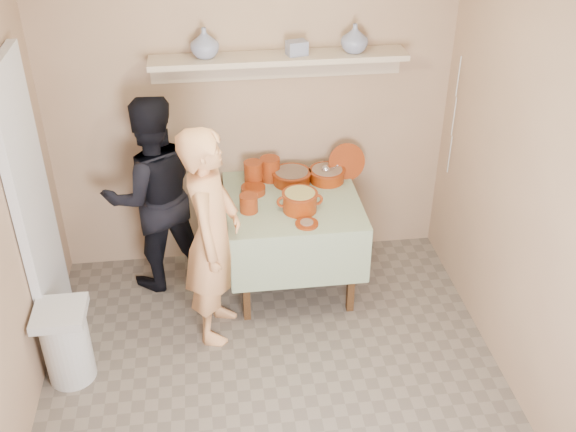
{
  "coord_description": "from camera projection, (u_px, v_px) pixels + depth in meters",
  "views": [
    {
      "loc": [
        -0.32,
        -2.89,
        3.24
      ],
      "look_at": [
        0.15,
        0.75,
        0.95
      ],
      "focal_mm": 42.0,
      "sensor_mm": 36.0,
      "label": 1
    }
  ],
  "objects": [
    {
      "name": "ceramic_box",
      "position": [
        297.0,
        48.0,
        4.63
      ],
      "size": [
        0.16,
        0.13,
        0.1
      ],
      "primitive_type": "cube",
      "rotation": [
        0.0,
        0.0,
        0.24
      ],
      "color": "navy",
      "rests_on": "wall_shelf"
    },
    {
      "name": "plate_stack_b",
      "position": [
        270.0,
        169.0,
        5.08
      ],
      "size": [
        0.15,
        0.15,
        0.18
      ],
      "primitive_type": "cylinder",
      "color": "maroon",
      "rests_on": "serving_table"
    },
    {
      "name": "cazuela_rice",
      "position": [
        300.0,
        200.0,
        4.7
      ],
      "size": [
        0.33,
        0.25,
        0.14
      ],
      "color": "#6F1B01",
      "rests_on": "serving_table"
    },
    {
      "name": "cazuela_meat_b",
      "position": [
        327.0,
        174.0,
        5.08
      ],
      "size": [
        0.28,
        0.28,
        0.1
      ],
      "color": "#6F1B01",
      "rests_on": "serving_table"
    },
    {
      "name": "wall_shelf",
      "position": [
        279.0,
        60.0,
        4.7
      ],
      "size": [
        1.8,
        0.25,
        0.21
      ],
      "color": "#C1A98F",
      "rests_on": "room_shell"
    },
    {
      "name": "cazuela_meat_a",
      "position": [
        292.0,
        176.0,
        5.05
      ],
      "size": [
        0.3,
        0.3,
        0.1
      ],
      "color": "#6F1B01",
      "rests_on": "serving_table"
    },
    {
      "name": "person_helper",
      "position": [
        153.0,
        195.0,
        4.93
      ],
      "size": [
        0.88,
        0.77,
        1.53
      ],
      "primitive_type": "imported",
      "rotation": [
        0.0,
        0.0,
        -2.85
      ],
      "color": "black",
      "rests_on": "ground"
    },
    {
      "name": "vase_left",
      "position": [
        205.0,
        43.0,
        4.56
      ],
      "size": [
        0.26,
        0.26,
        0.2
      ],
      "primitive_type": "imported",
      "rotation": [
        0.0,
        0.0,
        0.42
      ],
      "color": "navy",
      "rests_on": "wall_shelf"
    },
    {
      "name": "room_shell",
      "position": [
        277.0,
        185.0,
        3.33
      ],
      "size": [
        3.04,
        3.54,
        2.62
      ],
      "color": "tan",
      "rests_on": "ground"
    },
    {
      "name": "trash_bin",
      "position": [
        66.0,
        343.0,
        4.28
      ],
      "size": [
        0.32,
        0.32,
        0.56
      ],
      "color": "silver",
      "rests_on": "ground"
    },
    {
      "name": "ladle",
      "position": [
        326.0,
        169.0,
        5.03
      ],
      "size": [
        0.08,
        0.26,
        0.19
      ],
      "color": "silver",
      "rests_on": "cazuela_meat_b"
    },
    {
      "name": "serving_table",
      "position": [
        292.0,
        213.0,
        4.94
      ],
      "size": [
        0.97,
        0.97,
        0.76
      ],
      "color": "#4C2D16",
      "rests_on": "ground"
    },
    {
      "name": "front_plate",
      "position": [
        307.0,
        223.0,
        4.58
      ],
      "size": [
        0.16,
        0.16,
        0.03
      ],
      "color": "maroon",
      "rests_on": "serving_table"
    },
    {
      "name": "empty_bowl",
      "position": [
        253.0,
        190.0,
        4.94
      ],
      "size": [
        0.18,
        0.18,
        0.05
      ],
      "primitive_type": "cylinder",
      "color": "maroon",
      "rests_on": "serving_table"
    },
    {
      "name": "plate_stack_a",
      "position": [
        253.0,
        173.0,
        5.02
      ],
      "size": [
        0.14,
        0.14,
        0.19
      ],
      "primitive_type": "cylinder",
      "color": "maroon",
      "rests_on": "serving_table"
    },
    {
      "name": "ground",
      "position": [
        280.0,
        410.0,
        4.18
      ],
      "size": [
        3.5,
        3.5,
        0.0
      ],
      "primitive_type": "plane",
      "color": "#6C6055",
      "rests_on": "ground"
    },
    {
      "name": "person_cook",
      "position": [
        212.0,
        237.0,
        4.42
      ],
      "size": [
        0.49,
        0.64,
        1.57
      ],
      "primitive_type": "imported",
      "rotation": [
        0.0,
        0.0,
        1.35
      ],
      "color": "#EBA065",
      "rests_on": "ground"
    },
    {
      "name": "tile_panel",
      "position": [
        34.0,
        210.0,
        4.29
      ],
      "size": [
        0.06,
        0.7,
        2.0
      ],
      "primitive_type": "cube",
      "color": "silver",
      "rests_on": "ground"
    },
    {
      "name": "vase_right",
      "position": [
        355.0,
        38.0,
        4.66
      ],
      "size": [
        0.22,
        0.22,
        0.2
      ],
      "primitive_type": "imported",
      "rotation": [
        0.0,
        0.0,
        0.17
      ],
      "color": "navy",
      "rests_on": "wall_shelf"
    },
    {
      "name": "propped_lid",
      "position": [
        347.0,
        162.0,
        5.11
      ],
      "size": [
        0.3,
        0.15,
        0.28
      ],
      "primitive_type": "cylinder",
      "rotation": [
        1.23,
        0.0,
        0.13
      ],
      "color": "maroon",
      "rests_on": "serving_table"
    },
    {
      "name": "electrical_cord",
      "position": [
        454.0,
        117.0,
        4.92
      ],
      "size": [
        0.01,
        0.05,
        0.9
      ],
      "color": "silver",
      "rests_on": "wall_shelf"
    },
    {
      "name": "bowl_stack",
      "position": [
        249.0,
        203.0,
        4.7
      ],
      "size": [
        0.13,
        0.13,
        0.13
      ],
      "primitive_type": "cylinder",
      "color": "maroon",
      "rests_on": "serving_table"
    }
  ]
}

